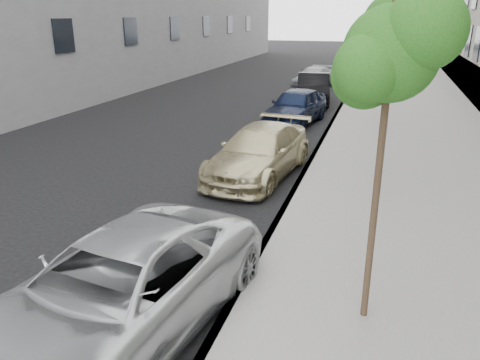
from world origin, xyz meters
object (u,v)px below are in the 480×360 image
at_px(tree_near, 393,54).
at_px(minivan, 118,290).
at_px(sedan_black, 313,89).
at_px(sedan_rear, 314,78).
at_px(suv, 259,152).
at_px(tree_far, 393,25).
at_px(tree_mid, 394,24).
at_px(sedan_blue, 296,106).

distance_m(tree_near, minivan, 4.87).
distance_m(sedan_black, sedan_rear, 5.36).
bearing_deg(sedan_black, tree_near, -87.63).
bearing_deg(suv, tree_far, 70.86).
relative_size(tree_mid, sedan_blue, 1.13).
relative_size(sedan_blue, sedan_black, 0.95).
bearing_deg(suv, sedan_black, 98.48).
distance_m(tree_near, sedan_rear, 24.27).
distance_m(tree_mid, tree_far, 6.50).
bearing_deg(tree_near, minivan, -158.94).
bearing_deg(tree_near, suv, 118.10).
relative_size(minivan, sedan_rear, 1.20).
relative_size(tree_near, sedan_rear, 1.05).
xyz_separation_m(tree_far, suv, (-3.33, -6.77, -3.36)).
xyz_separation_m(tree_near, sedan_blue, (-3.58, 13.23, -3.22)).
distance_m(tree_far, sedan_blue, 4.88).
bearing_deg(sedan_rear, minivan, -78.16).
bearing_deg(tree_far, sedan_rear, 112.48).
relative_size(sedan_black, sedan_rear, 1.05).
distance_m(tree_near, tree_mid, 6.50).
height_order(sedan_black, sedan_rear, sedan_black).
xyz_separation_m(sedan_blue, sedan_black, (-0.05, 5.10, 0.02)).
bearing_deg(suv, tree_mid, 11.67).
distance_m(tree_mid, sedan_blue, 8.38).
relative_size(tree_mid, sedan_rear, 1.13).
bearing_deg(minivan, sedan_rear, 101.33).
distance_m(tree_near, sedan_black, 18.96).
bearing_deg(sedan_black, suv, -97.40).
bearing_deg(sedan_blue, suv, -79.73).
distance_m(suv, sedan_rear, 17.44).
height_order(tree_mid, sedan_blue, tree_mid).
height_order(sedan_blue, sedan_black, sedan_black).
height_order(tree_near, minivan, tree_near).
height_order(suv, sedan_rear, suv).
xyz_separation_m(tree_mid, tree_far, (-0.00, 6.50, -0.15)).
relative_size(tree_mid, sedan_black, 1.07).
bearing_deg(minivan, sedan_black, 99.71).
distance_m(tree_near, suv, 7.78).
height_order(tree_near, sedan_black, tree_near).
distance_m(minivan, sedan_rear, 24.96).
bearing_deg(suv, sedan_rear, 100.57).
relative_size(tree_mid, suv, 1.03).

